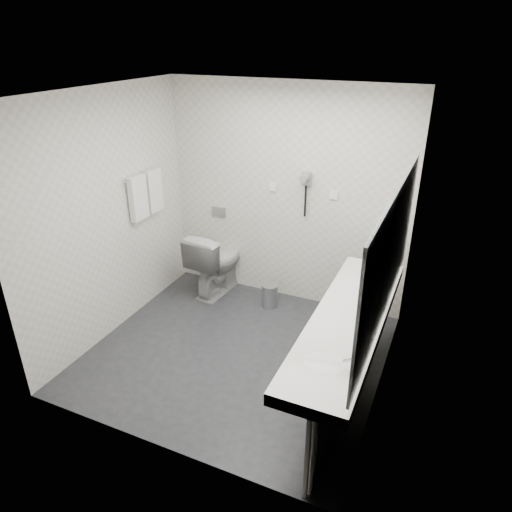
% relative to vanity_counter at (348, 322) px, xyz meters
% --- Properties ---
extents(floor, '(2.80, 2.80, 0.00)m').
position_rel_vanity_counter_xyz_m(floor, '(-1.12, 0.20, -0.80)').
color(floor, '#27282D').
rests_on(floor, ground).
extents(ceiling, '(2.80, 2.80, 0.00)m').
position_rel_vanity_counter_xyz_m(ceiling, '(-1.12, 0.20, 1.70)').
color(ceiling, white).
rests_on(ceiling, wall_back).
extents(wall_back, '(2.80, 0.00, 2.80)m').
position_rel_vanity_counter_xyz_m(wall_back, '(-1.12, 1.50, 0.45)').
color(wall_back, silver).
rests_on(wall_back, floor).
extents(wall_front, '(2.80, 0.00, 2.80)m').
position_rel_vanity_counter_xyz_m(wall_front, '(-1.12, -1.10, 0.45)').
color(wall_front, silver).
rests_on(wall_front, floor).
extents(wall_left, '(0.00, 2.60, 2.60)m').
position_rel_vanity_counter_xyz_m(wall_left, '(-2.52, 0.20, 0.45)').
color(wall_left, silver).
rests_on(wall_left, floor).
extents(wall_right, '(0.00, 2.60, 2.60)m').
position_rel_vanity_counter_xyz_m(wall_right, '(0.27, 0.20, 0.45)').
color(wall_right, silver).
rests_on(wall_right, floor).
extents(vanity_counter, '(0.55, 2.20, 0.10)m').
position_rel_vanity_counter_xyz_m(vanity_counter, '(0.00, 0.00, 0.00)').
color(vanity_counter, white).
rests_on(vanity_counter, floor).
extents(vanity_panel, '(0.03, 2.15, 0.75)m').
position_rel_vanity_counter_xyz_m(vanity_panel, '(0.02, 0.00, -0.42)').
color(vanity_panel, gray).
rests_on(vanity_panel, floor).
extents(vanity_post_near, '(0.06, 0.06, 0.75)m').
position_rel_vanity_counter_xyz_m(vanity_post_near, '(0.05, -1.04, -0.42)').
color(vanity_post_near, silver).
rests_on(vanity_post_near, floor).
extents(vanity_post_far, '(0.06, 0.06, 0.75)m').
position_rel_vanity_counter_xyz_m(vanity_post_far, '(0.05, 1.04, -0.42)').
color(vanity_post_far, silver).
rests_on(vanity_post_far, floor).
extents(mirror, '(0.02, 2.20, 1.05)m').
position_rel_vanity_counter_xyz_m(mirror, '(0.26, 0.00, 0.65)').
color(mirror, '#B2BCC6').
rests_on(mirror, wall_right).
extents(basin_near, '(0.40, 0.31, 0.05)m').
position_rel_vanity_counter_xyz_m(basin_near, '(0.00, -0.65, 0.04)').
color(basin_near, white).
rests_on(basin_near, vanity_counter).
extents(basin_far, '(0.40, 0.31, 0.05)m').
position_rel_vanity_counter_xyz_m(basin_far, '(0.00, 0.65, 0.04)').
color(basin_far, white).
rests_on(basin_far, vanity_counter).
extents(faucet_near, '(0.04, 0.04, 0.15)m').
position_rel_vanity_counter_xyz_m(faucet_near, '(0.19, -0.65, 0.12)').
color(faucet_near, silver).
rests_on(faucet_near, vanity_counter).
extents(faucet_far, '(0.04, 0.04, 0.15)m').
position_rel_vanity_counter_xyz_m(faucet_far, '(0.19, 0.65, 0.12)').
color(faucet_far, silver).
rests_on(faucet_far, vanity_counter).
extents(soap_bottle_a, '(0.07, 0.07, 0.12)m').
position_rel_vanity_counter_xyz_m(soap_bottle_a, '(0.12, 0.14, 0.11)').
color(soap_bottle_a, beige).
rests_on(soap_bottle_a, vanity_counter).
extents(glass_left, '(0.07, 0.07, 0.10)m').
position_rel_vanity_counter_xyz_m(glass_left, '(0.21, 0.21, 0.10)').
color(glass_left, silver).
rests_on(glass_left, vanity_counter).
extents(glass_right, '(0.08, 0.08, 0.12)m').
position_rel_vanity_counter_xyz_m(glass_right, '(0.20, 0.32, 0.11)').
color(glass_right, silver).
rests_on(glass_right, vanity_counter).
extents(toilet, '(0.52, 0.83, 0.81)m').
position_rel_vanity_counter_xyz_m(toilet, '(-1.90, 1.24, -0.40)').
color(toilet, white).
rests_on(toilet, floor).
extents(flush_plate, '(0.18, 0.02, 0.12)m').
position_rel_vanity_counter_xyz_m(flush_plate, '(-1.98, 1.49, 0.15)').
color(flush_plate, '#B2B5BA').
rests_on(flush_plate, wall_back).
extents(pedal_bin, '(0.24, 0.24, 0.26)m').
position_rel_vanity_counter_xyz_m(pedal_bin, '(-1.16, 1.17, -0.67)').
color(pedal_bin, '#B2B5BA').
rests_on(pedal_bin, floor).
extents(bin_lid, '(0.19, 0.19, 0.02)m').
position_rel_vanity_counter_xyz_m(bin_lid, '(-1.16, 1.17, -0.53)').
color(bin_lid, '#B2B5BA').
rests_on(bin_lid, pedal_bin).
extents(towel_rail, '(0.02, 0.62, 0.02)m').
position_rel_vanity_counter_xyz_m(towel_rail, '(-2.47, 0.75, 0.75)').
color(towel_rail, silver).
rests_on(towel_rail, wall_left).
extents(towel_near, '(0.07, 0.24, 0.48)m').
position_rel_vanity_counter_xyz_m(towel_near, '(-2.46, 0.61, 0.53)').
color(towel_near, white).
rests_on(towel_near, towel_rail).
extents(towel_far, '(0.07, 0.24, 0.48)m').
position_rel_vanity_counter_xyz_m(towel_far, '(-2.46, 0.89, 0.53)').
color(towel_far, white).
rests_on(towel_far, towel_rail).
extents(dryer_cradle, '(0.10, 0.04, 0.14)m').
position_rel_vanity_counter_xyz_m(dryer_cradle, '(-0.88, 1.47, 0.70)').
color(dryer_cradle, gray).
rests_on(dryer_cradle, wall_back).
extents(dryer_barrel, '(0.08, 0.14, 0.08)m').
position_rel_vanity_counter_xyz_m(dryer_barrel, '(-0.88, 1.40, 0.73)').
color(dryer_barrel, gray).
rests_on(dryer_barrel, dryer_cradle).
extents(dryer_cord, '(0.02, 0.02, 0.35)m').
position_rel_vanity_counter_xyz_m(dryer_cord, '(-0.88, 1.46, 0.45)').
color(dryer_cord, black).
rests_on(dryer_cord, dryer_cradle).
extents(switch_plate_a, '(0.09, 0.02, 0.09)m').
position_rel_vanity_counter_xyz_m(switch_plate_a, '(-1.27, 1.49, 0.55)').
color(switch_plate_a, white).
rests_on(switch_plate_a, wall_back).
extents(switch_plate_b, '(0.09, 0.02, 0.09)m').
position_rel_vanity_counter_xyz_m(switch_plate_b, '(-0.57, 1.49, 0.55)').
color(switch_plate_b, white).
rests_on(switch_plate_b, wall_back).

